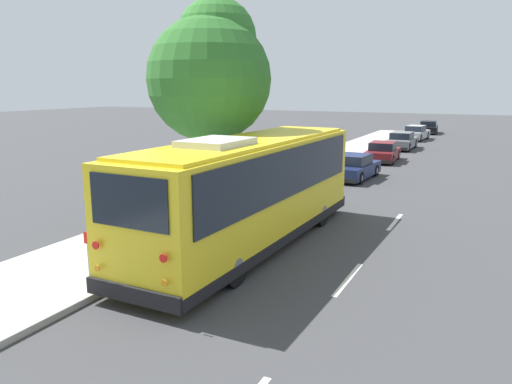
# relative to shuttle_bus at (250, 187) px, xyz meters

# --- Properties ---
(ground_plane) EXTENTS (160.00, 160.00, 0.00)m
(ground_plane) POSITION_rel_shuttle_bus_xyz_m (1.36, -0.05, -1.82)
(ground_plane) COLOR #3D3D3F
(sidewalk_slab) EXTENTS (80.00, 3.60, 0.15)m
(sidewalk_slab) POSITION_rel_shuttle_bus_xyz_m (1.36, 3.32, -1.74)
(sidewalk_slab) COLOR #B2AFA8
(sidewalk_slab) RESTS_ON ground
(curb_strip) EXTENTS (80.00, 0.14, 0.15)m
(curb_strip) POSITION_rel_shuttle_bus_xyz_m (1.36, 1.45, -1.74)
(curb_strip) COLOR #9D9A94
(curb_strip) RESTS_ON ground
(shuttle_bus) EXTENTS (10.73, 2.77, 3.40)m
(shuttle_bus) POSITION_rel_shuttle_bus_xyz_m (0.00, 0.00, 0.00)
(shuttle_bus) COLOR yellow
(shuttle_bus) RESTS_ON ground
(parked_sedan_navy) EXTENTS (4.30, 1.96, 1.28)m
(parked_sedan_navy) POSITION_rel_shuttle_bus_xyz_m (12.37, 0.21, -1.23)
(parked_sedan_navy) COLOR #19234C
(parked_sedan_navy) RESTS_ON ground
(parked_sedan_maroon) EXTENTS (4.21, 1.94, 1.26)m
(parked_sedan_maroon) POSITION_rel_shuttle_bus_xyz_m (19.29, 0.20, -1.24)
(parked_sedan_maroon) COLOR maroon
(parked_sedan_maroon) RESTS_ON ground
(parked_sedan_gray) EXTENTS (4.53, 1.82, 1.31)m
(parked_sedan_gray) POSITION_rel_shuttle_bus_xyz_m (26.40, 0.27, -1.21)
(parked_sedan_gray) COLOR slate
(parked_sedan_gray) RESTS_ON ground
(parked_sedan_silver) EXTENTS (4.70, 1.98, 1.30)m
(parked_sedan_silver) POSITION_rel_shuttle_bus_xyz_m (33.95, 0.39, -1.22)
(parked_sedan_silver) COLOR #A8AAAF
(parked_sedan_silver) RESTS_ON ground
(parked_sedan_black) EXTENTS (4.52, 2.05, 1.26)m
(parked_sedan_black) POSITION_rel_shuttle_bus_xyz_m (41.22, 0.24, -1.24)
(parked_sedan_black) COLOR black
(parked_sedan_black) RESTS_ON ground
(street_tree) EXTENTS (4.33, 4.33, 7.63)m
(street_tree) POSITION_rel_shuttle_bus_xyz_m (2.44, 2.76, 3.43)
(street_tree) COLOR brown
(street_tree) RESTS_ON sidewalk_slab
(sign_post_near) EXTENTS (0.06, 0.22, 1.30)m
(sign_post_near) POSITION_rel_shuttle_bus_xyz_m (-4.72, 1.81, -1.00)
(sign_post_near) COLOR gray
(sign_post_near) RESTS_ON sidewalk_slab
(sign_post_far) EXTENTS (0.06, 0.06, 1.01)m
(sign_post_far) POSITION_rel_shuttle_bus_xyz_m (-3.51, 1.81, -1.16)
(sign_post_far) COLOR gray
(sign_post_far) RESTS_ON sidewalk_slab
(lane_stripe_mid) EXTENTS (2.40, 0.14, 0.01)m
(lane_stripe_mid) POSITION_rel_shuttle_bus_xyz_m (-1.32, -3.40, -1.82)
(lane_stripe_mid) COLOR silver
(lane_stripe_mid) RESTS_ON ground
(lane_stripe_ahead) EXTENTS (2.40, 0.14, 0.01)m
(lane_stripe_ahead) POSITION_rel_shuttle_bus_xyz_m (4.68, -3.40, -1.82)
(lane_stripe_ahead) COLOR silver
(lane_stripe_ahead) RESTS_ON ground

